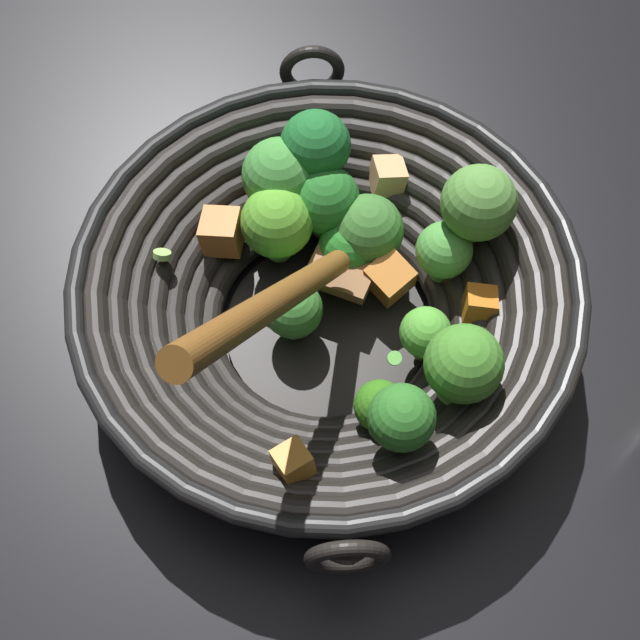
# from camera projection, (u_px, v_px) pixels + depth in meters

# --- Properties ---
(ground_plane) EXTENTS (4.00, 4.00, 0.00)m
(ground_plane) POSITION_uv_depth(u_px,v_px,m) (326.00, 331.00, 0.72)
(ground_plane) COLOR black
(wok) EXTENTS (0.38, 0.38, 0.29)m
(wok) POSITION_uv_depth(u_px,v_px,m) (330.00, 291.00, 0.67)
(wok) COLOR black
(wok) RESTS_ON ground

